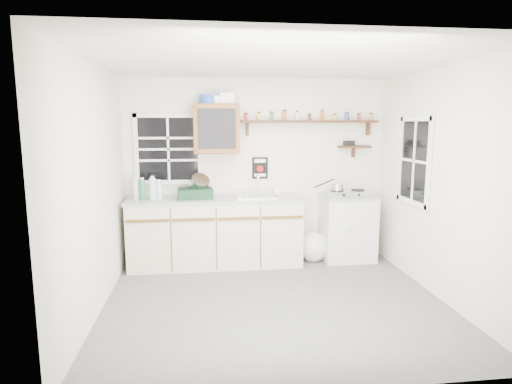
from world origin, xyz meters
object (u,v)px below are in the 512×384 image
main_cabinet (216,231)px  dish_rack (197,190)px  spice_shelf (309,121)px  upper_cabinet (217,129)px  right_cabinet (347,227)px  hotplate (348,193)px

main_cabinet → dish_rack: 0.62m
spice_shelf → upper_cabinet: bearing=-176.9°
right_cabinet → dish_rack: 2.16m
upper_cabinet → dish_rack: 0.86m
dish_rack → hotplate: size_ratio=0.77×
upper_cabinet → spice_shelf: bearing=3.1°
main_cabinet → hotplate: 1.88m
main_cabinet → upper_cabinet: (0.03, 0.14, 1.36)m
upper_cabinet → spice_shelf: 1.28m
hotplate → spice_shelf: bearing=161.9°
main_cabinet → spice_shelf: 1.98m
right_cabinet → spice_shelf: size_ratio=0.48×
main_cabinet → hotplate: bearing=0.2°
upper_cabinet → hotplate: (1.78, -0.14, -0.88)m
dish_rack → spice_shelf: bearing=2.4°
upper_cabinet → hotplate: upper_cabinet is taller
right_cabinet → dish_rack: size_ratio=1.94×
spice_shelf → dish_rack: (-1.55, -0.21, -0.90)m
main_cabinet → right_cabinet: main_cabinet is taller
hotplate → main_cabinet: bearing=-175.5°
upper_cabinet → right_cabinet: bearing=-3.8°
spice_shelf → dish_rack: bearing=-172.4°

